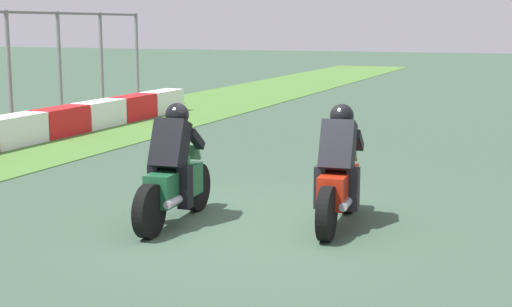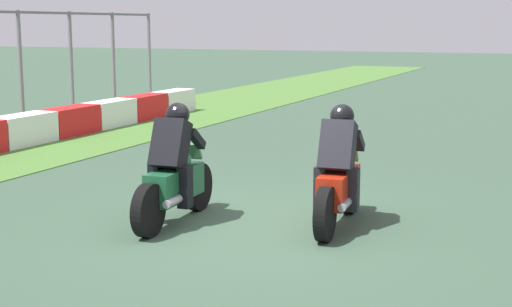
# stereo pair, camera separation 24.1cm
# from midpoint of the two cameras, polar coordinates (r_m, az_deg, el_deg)

# --- Properties ---
(ground_plane) EXTENTS (120.00, 120.00, 0.00)m
(ground_plane) POSITION_cam_midpoint_polar(r_m,az_deg,el_deg) (9.49, -0.94, -5.42)
(ground_plane) COLOR #39523F
(rider_lane_a) EXTENTS (2.04, 0.55, 1.51)m
(rider_lane_a) POSITION_cam_midpoint_polar(r_m,az_deg,el_deg) (9.37, 5.52, -1.73)
(rider_lane_a) COLOR black
(rider_lane_a) RESTS_ON ground_plane
(rider_lane_b) EXTENTS (2.04, 0.55, 1.51)m
(rider_lane_b) POSITION_cam_midpoint_polar(r_m,az_deg,el_deg) (9.51, -6.89, -1.59)
(rider_lane_b) COLOR black
(rider_lane_b) RESTS_ON ground_plane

